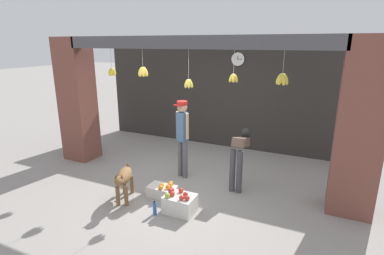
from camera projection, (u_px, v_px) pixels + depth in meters
The scene contains 12 objects.
ground_plane at pixel (184, 184), 6.08m from camera, with size 60.00×60.00×0.00m, color gray.
shop_back_wall at pixel (227, 94), 8.00m from camera, with size 7.25×0.12×2.90m, color #2D2B28.
shop_pillar_left at pixel (77, 100), 7.14m from camera, with size 0.70×0.60×2.90m, color brown.
shop_pillar_right at pixel (360, 129), 4.75m from camera, with size 0.70×0.60×2.90m, color brown.
storefront_awning at pixel (186, 45), 5.44m from camera, with size 5.35×0.29×0.97m.
dog at pixel (124, 178), 5.37m from camera, with size 0.48×0.85×0.64m.
shopkeeper at pixel (182, 133), 6.19m from camera, with size 0.33×0.29×1.64m.
worker_stooping at pixel (240, 152), 5.80m from camera, with size 0.25×0.84×1.10m.
fruit_crate_oranges at pixel (163, 191), 5.58m from camera, with size 0.53×0.33×0.28m.
fruit_crate_apples at pixel (180, 203), 5.06m from camera, with size 0.51×0.40×0.38m.
water_bottle at pixel (155, 208), 4.99m from camera, with size 0.06×0.06×0.25m.
wall_clock at pixel (238, 59), 7.57m from camera, with size 0.35×0.03×0.35m.
Camera 1 is at (2.46, -4.96, 2.78)m, focal length 28.00 mm.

